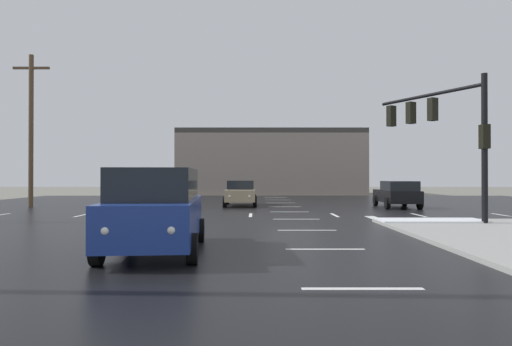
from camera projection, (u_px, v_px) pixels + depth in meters
The scene contains 11 objects.
ground_plane at pixel (293, 216), 21.33m from camera, with size 120.00×120.00×0.00m, color slate.
road_asphalt at pixel (293, 215), 21.33m from camera, with size 44.00×44.00×0.02m, color black.
snow_strip_curbside at pixel (431, 220), 17.32m from camera, with size 4.00×1.60×0.06m, color white.
lane_markings at pixel (323, 218), 19.95m from camera, with size 36.15×36.15×0.01m.
traffic_signal_mast at pixel (445, 124), 18.20m from camera, with size 2.64×4.87×5.55m.
strip_building_background at pixel (271, 163), 47.72m from camera, with size 18.99×8.00×6.65m.
sedan_grey at pixel (153, 190), 33.75m from camera, with size 2.40×4.67×1.58m.
sedan_tan at pixel (241, 192), 28.54m from camera, with size 2.07×4.56×1.58m.
sedan_black at pixel (398, 194), 26.55m from camera, with size 2.19×4.60×1.58m.
suv_blue at pixel (157, 208), 10.95m from camera, with size 2.45×4.95×2.03m.
utility_pole_far at pixel (32, 127), 27.22m from camera, with size 2.20×0.28×9.25m.
Camera 1 is at (-1.74, -21.35, 1.86)m, focal length 31.55 mm.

